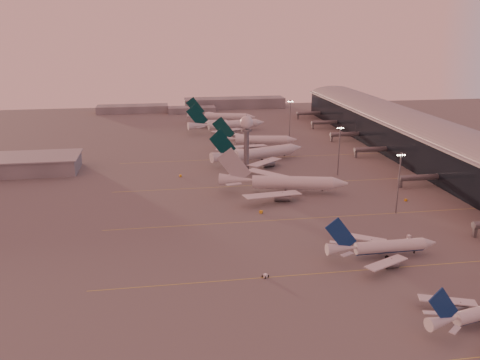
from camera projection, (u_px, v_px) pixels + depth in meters
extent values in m
plane|color=#5E5C5C|center=(300.00, 292.00, 144.11)|extent=(700.00, 700.00, 0.00)
cube|color=gold|center=(469.00, 358.00, 115.58)|extent=(180.00, 0.25, 0.02)
cube|color=gold|center=(385.00, 268.00, 158.05)|extent=(180.00, 0.25, 0.02)
cube|color=gold|center=(336.00, 217.00, 200.52)|extent=(180.00, 0.25, 0.02)
cube|color=gold|center=(305.00, 183.00, 242.99)|extent=(180.00, 0.25, 0.02)
cube|color=gold|center=(280.00, 157.00, 290.18)|extent=(180.00, 0.25, 0.02)
cube|color=black|center=(446.00, 153.00, 261.48)|extent=(36.00, 360.00, 18.00)
cylinder|color=gray|center=(448.00, 136.00, 258.83)|extent=(10.08, 360.00, 10.08)
cube|color=gray|center=(448.00, 136.00, 258.77)|extent=(40.00, 362.00, 0.80)
cube|color=slate|center=(475.00, 231.00, 180.69)|extent=(1.20, 1.20, 4.40)
cylinder|color=slate|center=(421.00, 177.00, 236.25)|extent=(22.00, 2.80, 2.80)
cube|color=slate|center=(401.00, 183.00, 235.43)|extent=(1.20, 1.20, 4.40)
cylinder|color=slate|center=(373.00, 149.00, 289.11)|extent=(22.00, 2.80, 2.80)
cube|color=slate|center=(356.00, 154.00, 288.28)|extent=(1.20, 1.20, 4.40)
cylinder|color=slate|center=(347.00, 134.00, 328.74)|extent=(22.00, 2.80, 2.80)
cube|color=slate|center=(332.00, 138.00, 327.92)|extent=(1.20, 1.20, 4.40)
cylinder|color=slate|center=(326.00, 122.00, 368.38)|extent=(22.00, 2.80, 2.80)
cube|color=slate|center=(313.00, 126.00, 367.56)|extent=(1.20, 1.20, 4.40)
cylinder|color=slate|center=(310.00, 113.00, 406.14)|extent=(22.00, 2.80, 2.80)
cube|color=slate|center=(298.00, 116.00, 405.31)|extent=(1.20, 1.20, 4.40)
cylinder|color=slate|center=(246.00, 153.00, 254.88)|extent=(2.60, 2.60, 22.00)
cylinder|color=slate|center=(246.00, 130.00, 251.49)|extent=(5.20, 5.20, 1.20)
sphere|color=silver|center=(246.00, 122.00, 250.34)|extent=(6.40, 6.40, 6.40)
cylinder|color=slate|center=(246.00, 115.00, 249.25)|extent=(0.16, 0.16, 2.00)
cylinder|color=slate|center=(399.00, 183.00, 200.59)|extent=(0.56, 0.56, 25.00)
cube|color=slate|center=(401.00, 154.00, 197.05)|extent=(3.60, 0.25, 0.25)
sphere|color=#FFEABF|center=(398.00, 155.00, 196.95)|extent=(0.56, 0.56, 0.56)
sphere|color=#FFEABF|center=(400.00, 155.00, 197.10)|extent=(0.56, 0.56, 0.56)
sphere|color=#FFEABF|center=(402.00, 155.00, 197.25)|extent=(0.56, 0.56, 0.56)
sphere|color=#FFEABF|center=(405.00, 155.00, 197.40)|extent=(0.56, 0.56, 0.56)
cylinder|color=slate|center=(339.00, 151.00, 251.75)|extent=(0.56, 0.56, 25.00)
cube|color=slate|center=(340.00, 127.00, 248.21)|extent=(3.60, 0.25, 0.25)
sphere|color=#FFEABF|center=(337.00, 128.00, 248.11)|extent=(0.56, 0.56, 0.56)
sphere|color=#FFEABF|center=(339.00, 128.00, 248.26)|extent=(0.56, 0.56, 0.56)
sphere|color=#FFEABF|center=(341.00, 128.00, 248.41)|extent=(0.56, 0.56, 0.56)
sphere|color=#FFEABF|center=(343.00, 128.00, 248.56)|extent=(0.56, 0.56, 0.56)
cylinder|color=slate|center=(290.00, 119.00, 336.39)|extent=(0.56, 0.56, 25.00)
cube|color=slate|center=(290.00, 101.00, 332.86)|extent=(3.60, 0.25, 0.25)
sphere|color=#FFEABF|center=(288.00, 102.00, 332.75)|extent=(0.56, 0.56, 0.56)
sphere|color=#FFEABF|center=(290.00, 102.00, 332.90)|extent=(0.56, 0.56, 0.56)
sphere|color=#FFEABF|center=(291.00, 102.00, 333.05)|extent=(0.56, 0.56, 0.56)
sphere|color=#FFEABF|center=(293.00, 101.00, 333.20)|extent=(0.56, 0.56, 0.56)
cube|color=slate|center=(133.00, 109.00, 436.25)|extent=(60.00, 18.00, 6.00)
cube|color=slate|center=(234.00, 103.00, 458.74)|extent=(90.00, 20.00, 9.00)
cube|color=slate|center=(192.00, 110.00, 434.46)|extent=(40.00, 15.00, 5.00)
cone|color=silver|center=(442.00, 323.00, 123.33)|extent=(9.18, 5.25, 3.51)
cube|color=silver|center=(447.00, 302.00, 134.63)|extent=(15.27, 7.37, 1.10)
cylinder|color=gray|center=(460.00, 309.00, 134.16)|extent=(4.38, 3.07, 2.28)
cube|color=gray|center=(460.00, 306.00, 133.87)|extent=(0.32, 0.28, 1.40)
cube|color=navy|center=(443.00, 308.00, 121.90)|extent=(9.47, 2.35, 10.45)
cube|color=silver|center=(455.00, 332.00, 119.77)|extent=(4.06, 3.64, 0.23)
cube|color=silver|center=(431.00, 314.00, 126.87)|extent=(4.23, 2.40, 0.23)
cylinder|color=black|center=(475.00, 318.00, 130.45)|extent=(1.09, 0.67, 1.01)
cylinder|color=silver|center=(390.00, 248.00, 165.00)|extent=(23.38, 4.37, 3.97)
cylinder|color=navy|center=(389.00, 250.00, 165.27)|extent=(22.90, 3.25, 2.86)
cone|color=silver|center=(429.00, 245.00, 167.32)|extent=(4.58, 4.05, 3.97)
cone|color=silver|center=(341.00, 250.00, 162.11)|extent=(9.85, 4.14, 3.97)
cube|color=silver|center=(386.00, 264.00, 155.06)|extent=(16.65, 11.59, 1.25)
cylinder|color=gray|center=(391.00, 266.00, 158.24)|extent=(4.56, 2.66, 2.58)
cube|color=gray|center=(391.00, 262.00, 157.91)|extent=(0.32, 0.27, 1.59)
cube|color=silver|center=(361.00, 239.00, 173.45)|extent=(16.80, 11.14, 1.25)
cylinder|color=gray|center=(371.00, 246.00, 172.28)|extent=(4.56, 2.66, 2.58)
cube|color=gray|center=(371.00, 243.00, 171.95)|extent=(0.32, 0.27, 1.59)
cube|color=navy|center=(341.00, 236.00, 160.58)|extent=(10.90, 0.55, 11.83)
cube|color=silver|center=(347.00, 256.00, 157.84)|extent=(4.79, 3.56, 0.26)
cube|color=silver|center=(336.00, 244.00, 166.33)|extent=(4.81, 3.44, 0.26)
cylinder|color=black|center=(414.00, 253.00, 167.28)|extent=(0.52, 0.52, 1.04)
cylinder|color=black|center=(380.00, 253.00, 167.64)|extent=(1.16, 0.54, 1.15)
cylinder|color=black|center=(387.00, 259.00, 163.31)|extent=(1.16, 0.54, 1.15)
cylinder|color=silver|center=(292.00, 185.00, 227.35)|extent=(36.03, 13.46, 5.58)
cylinder|color=silver|center=(292.00, 187.00, 227.72)|extent=(34.99, 11.78, 4.02)
cone|color=silver|center=(340.00, 186.00, 225.94)|extent=(7.99, 6.99, 5.58)
cone|color=silver|center=(236.00, 182.00, 228.82)|extent=(15.84, 8.80, 5.58)
cube|color=silver|center=(272.00, 197.00, 214.06)|extent=(26.28, 12.37, 1.66)
cylinder|color=gray|center=(282.00, 200.00, 217.79)|extent=(7.55, 5.09, 3.63)
cube|color=gray|center=(282.00, 197.00, 217.41)|extent=(0.31, 0.28, 2.23)
cube|color=silver|center=(273.00, 177.00, 242.36)|extent=(23.23, 21.28, 1.66)
cylinder|color=gray|center=(282.00, 184.00, 239.40)|extent=(7.55, 5.09, 3.63)
cube|color=gray|center=(282.00, 181.00, 239.02)|extent=(0.31, 0.28, 2.23)
cube|color=#A4A6AB|center=(234.00, 168.00, 226.92)|extent=(15.13, 3.78, 16.55)
cube|color=silver|center=(234.00, 187.00, 222.21)|extent=(7.31, 4.08, 0.22)
cube|color=silver|center=(236.00, 177.00, 235.38)|extent=(7.00, 6.36, 0.22)
cylinder|color=black|center=(322.00, 193.00, 227.46)|extent=(0.45, 0.45, 0.90)
cylinder|color=black|center=(285.00, 190.00, 230.42)|extent=(1.07, 0.66, 0.99)
cylinder|color=black|center=(285.00, 193.00, 226.65)|extent=(1.07, 0.66, 0.99)
cylinder|color=silver|center=(264.00, 154.00, 280.42)|extent=(34.99, 16.87, 5.66)
cylinder|color=silver|center=(264.00, 156.00, 280.79)|extent=(33.80, 15.14, 4.07)
cone|color=silver|center=(296.00, 150.00, 289.87)|extent=(8.27, 7.57, 5.66)
cone|color=silver|center=(224.00, 158.00, 268.97)|extent=(15.75, 10.18, 5.66)
cube|color=silver|center=(265.00, 164.00, 264.38)|extent=(21.64, 22.69, 1.67)
cylinder|color=gray|center=(268.00, 166.00, 269.94)|extent=(7.62, 5.70, 3.68)
cube|color=gray|center=(268.00, 163.00, 269.55)|extent=(0.36, 0.33, 2.26)
cube|color=silver|center=(238.00, 152.00, 289.23)|extent=(26.07, 9.74, 1.67)
cylinder|color=gray|center=(248.00, 156.00, 288.92)|extent=(7.62, 5.70, 3.68)
cube|color=gray|center=(248.00, 154.00, 288.52)|extent=(0.36, 0.33, 2.26)
cube|color=#043030|center=(223.00, 146.00, 266.64)|extent=(14.81, 5.44, 16.74)
cube|color=silver|center=(230.00, 161.00, 263.10)|extent=(6.59, 6.61, 0.24)
cube|color=silver|center=(218.00, 155.00, 274.53)|extent=(7.04, 3.33, 0.24)
cylinder|color=black|center=(285.00, 157.00, 287.47)|extent=(0.49, 0.49, 0.98)
cylinder|color=black|center=(258.00, 160.00, 281.97)|extent=(1.17, 0.81, 1.07)
cylinder|color=black|center=(262.00, 162.00, 278.35)|extent=(1.17, 0.81, 1.07)
cylinder|color=silver|center=(261.00, 141.00, 312.66)|extent=(32.07, 10.40, 5.11)
cylinder|color=silver|center=(261.00, 143.00, 313.00)|extent=(31.20, 8.88, 3.68)
cone|color=silver|center=(292.00, 141.00, 312.43)|extent=(6.90, 6.07, 5.11)
cone|color=silver|center=(225.00, 140.00, 312.74)|extent=(13.95, 7.28, 5.11)
cube|color=silver|center=(248.00, 148.00, 300.29)|extent=(23.50, 12.25, 1.51)
cylinder|color=gray|center=(255.00, 150.00, 303.87)|extent=(6.60, 4.31, 3.32)
cube|color=gray|center=(255.00, 148.00, 303.51)|extent=(0.30, 0.26, 2.04)
cube|color=silver|center=(248.00, 138.00, 325.74)|extent=(21.43, 18.29, 1.51)
cylinder|color=gray|center=(254.00, 142.00, 323.30)|extent=(6.60, 4.31, 3.32)
cube|color=gray|center=(254.00, 141.00, 322.95)|extent=(0.30, 0.26, 2.04)
cube|color=#043030|center=(223.00, 131.00, 310.96)|extent=(13.90, 2.69, 15.11)
cube|color=silver|center=(224.00, 142.00, 306.85)|extent=(6.53, 3.92, 0.22)
cube|color=silver|center=(225.00, 138.00, 318.56)|extent=(6.32, 5.45, 0.22)
cylinder|color=black|center=(280.00, 146.00, 313.44)|extent=(0.44, 0.44, 0.88)
cylinder|color=black|center=(257.00, 146.00, 315.46)|extent=(1.03, 0.60, 0.97)
cylinder|color=black|center=(257.00, 147.00, 311.76)|extent=(1.03, 0.60, 0.97)
cylinder|color=silver|center=(232.00, 126.00, 358.39)|extent=(35.22, 11.77, 5.61)
cylinder|color=silver|center=(232.00, 128.00, 358.76)|extent=(34.25, 10.10, 4.04)
cone|color=silver|center=(260.00, 124.00, 364.97)|extent=(7.63, 6.73, 5.61)
cone|color=silver|center=(198.00, 127.00, 350.35)|extent=(15.35, 8.14, 5.61)
cube|color=silver|center=(227.00, 132.00, 342.77)|extent=(23.43, 20.26, 1.66)
cylinder|color=gray|center=(232.00, 134.00, 347.92)|extent=(7.28, 4.80, 3.65)
cube|color=gray|center=(231.00, 132.00, 347.53)|extent=(0.33, 0.29, 2.24)
cube|color=silver|center=(215.00, 124.00, 369.14)|extent=(25.83, 13.22, 1.66)
cylinder|color=gray|center=(222.00, 128.00, 368.06)|extent=(7.28, 4.80, 3.65)
cube|color=gray|center=(222.00, 126.00, 367.67)|extent=(0.33, 0.29, 2.24)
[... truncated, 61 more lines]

